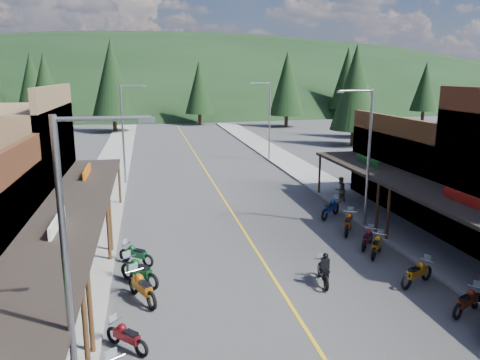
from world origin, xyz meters
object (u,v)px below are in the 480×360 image
pine_9 (360,92)px  pedestrian_east_b (340,190)px  bike_west_9 (139,270)px  bike_east_7 (468,300)px  bike_west_7 (127,336)px  bike_east_8 (417,272)px  pine_3 (199,87)px  streetlight_1 (125,130)px  pine_2 (112,79)px  streetlight_0 (74,274)px  streetlight_3 (268,118)px  bike_east_10 (367,238)px  pine_10 (46,89)px  shop_east_3 (437,170)px  rider_on_bike (323,271)px  pine_6 (425,86)px  bike_west_10 (136,253)px  pine_4 (287,83)px  bike_east_9 (377,245)px  bike_east_12 (331,207)px  pine_1 (32,83)px  bike_east_11 (348,222)px  bike_west_8 (142,286)px  streetlight_2 (367,152)px  pine_5 (347,78)px

pine_9 → pedestrian_east_b: 36.40m
bike_west_9 → bike_east_7: bearing=-62.8°
bike_west_7 → bike_east_8: 12.23m
pine_3 → pine_9: pine_3 is taller
bike_east_8 → streetlight_1: bearing=-174.8°
streetlight_1 → pine_2: 36.30m
streetlight_0 → pine_9: (30.95, 51.00, 1.92)m
streetlight_3 → bike_west_9: 30.31m
bike_east_10 → pine_10: bearing=157.8°
shop_east_3 → rider_on_bike: 15.58m
pine_6 → bike_west_10: bearing=-131.4°
bike_east_10 → pedestrian_east_b: (1.89, 8.02, 0.50)m
pine_4 → rider_on_bike: (-16.06, -58.68, -6.64)m
pine_6 → bike_west_7: size_ratio=5.93×
streetlight_1 → streetlight_3: bearing=29.9°
pine_2 → shop_east_3: bearing=-63.0°
streetlight_3 → bike_east_9: (-1.26, -26.20, -3.89)m
bike_east_8 → bike_east_12: (0.04, 9.77, 0.07)m
streetlight_3 → pine_1: 50.65m
bike_west_9 → bike_east_7: bike_west_9 is taller
bike_east_7 → bike_east_12: bearing=155.2°
streetlight_1 → bike_east_11: size_ratio=3.50×
pine_1 → pine_2: size_ratio=0.89×
streetlight_3 → pedestrian_east_b: 17.42m
streetlight_3 → bike_west_8: streetlight_3 is taller
bike_west_8 → bike_west_10: 3.85m
bike_west_10 → pine_9: bearing=2.4°
pine_1 → bike_east_10: (29.74, -65.09, -6.70)m
bike_east_10 → rider_on_bike: 5.22m
streetlight_3 → bike_west_10: 28.40m
bike_west_7 → bike_west_10: size_ratio=0.95×
pine_9 → bike_west_8: pine_9 is taller
pine_1 → pine_6: 70.26m
pine_6 → shop_east_3: bearing=-121.5°
streetlight_1 → streetlight_3: 16.04m
bike_east_10 → bike_east_11: (-0.02, 2.33, 0.11)m
streetlight_2 → pine_9: (17.05, 37.00, 1.92)m
pine_1 → pine_5: (58.00, 2.00, 0.75)m
bike_east_11 → streetlight_0: bearing=-103.6°
streetlight_1 → bike_east_12: 17.82m
pine_2 → pine_6: 56.34m
pine_2 → streetlight_1: bearing=-85.2°
pine_9 → bike_east_10: bearing=-114.5°
pine_1 → shop_east_3: bearing=-57.3°
pine_3 → pine_6: bearing=-2.7°
pedestrian_east_b → bike_west_7: bearing=25.5°
streetlight_1 → pine_9: size_ratio=0.74×
bike_east_12 → rider_on_bike: size_ratio=1.15×
pine_6 → bike_west_7: (-52.14, -66.13, -5.95)m
pine_1 → bike_east_12: pine_1 is taller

